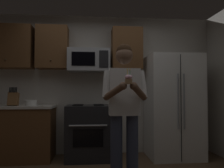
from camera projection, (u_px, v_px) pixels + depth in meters
wall_back at (97, 84)px, 4.39m from camera, size 4.40×0.10×2.60m
oven_range at (88, 132)px, 3.96m from camera, size 0.76×0.70×0.93m
microwave at (89, 60)px, 4.12m from camera, size 0.74×0.41×0.40m
refrigerator at (173, 106)px, 4.07m from camera, size 0.90×0.75×1.80m
cabinet_row_upper at (57, 48)px, 4.13m from camera, size 2.78×0.36×0.76m
counter_left at (11, 133)px, 3.86m from camera, size 1.44×0.66×0.92m
knife_block at (13, 99)px, 3.84m from camera, size 0.16×0.15×0.32m
bowl_large_white at (31, 103)px, 3.89m from camera, size 0.21×0.21×0.10m
person at (124, 104)px, 2.86m from camera, size 0.60×0.48×1.76m
cupcake at (129, 79)px, 2.55m from camera, size 0.09×0.09×0.17m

